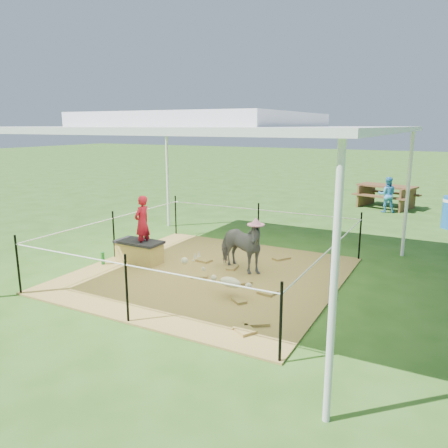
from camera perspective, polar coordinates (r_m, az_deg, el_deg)
The scene contains 13 objects.
ground at distance 8.11m, azimuth -2.01°, elevation -6.70°, with size 90.00×90.00×0.00m, color #2D5919.
hay_patch at distance 8.10m, azimuth -2.01°, elevation -6.60°, with size 4.60×4.60×0.03m, color brown.
canopy_tent at distance 7.64m, azimuth -2.17°, elevation 12.69°, with size 6.30×6.30×2.90m.
rope_fence at distance 7.92m, azimuth -2.04°, elevation -2.30°, with size 4.54×4.54×1.00m.
straw_bale at distance 8.86m, azimuth -10.98°, elevation -3.70°, with size 0.88×0.44×0.39m, color #AE8D3F.
dark_cloth at distance 8.80m, azimuth -11.04°, elevation -2.32°, with size 0.94×0.49×0.05m, color black.
woman at distance 8.62m, azimuth -10.66°, elevation 0.84°, with size 0.39×0.25×1.06m, color #B01122.
green_bottle at distance 8.91m, azimuth -15.54°, elevation -4.34°, with size 0.07×0.07×0.25m, color #186F23.
pony at distance 8.09m, azimuth 2.03°, elevation -2.89°, with size 0.53×1.16×0.98m, color #4E4E53.
pink_hat at distance 7.96m, azimuth 2.06°, elevation 0.99°, with size 0.30×0.30×0.14m, color pink.
foal at distance 6.96m, azimuth 0.84°, elevation -7.37°, with size 0.98×0.55×0.55m, color beige, non-canonical shape.
picnic_table_near at distance 15.61m, azimuth 20.43°, elevation 3.41°, with size 1.82×1.32×0.76m, color brown.
distant_person at distance 14.73m, azimuth 20.53°, elevation 3.61°, with size 0.55×0.43×1.13m, color #368ACC.
Camera 1 is at (3.84, -6.61, 2.70)m, focal length 35.00 mm.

